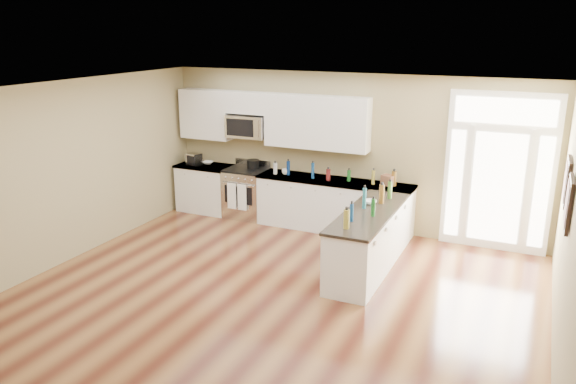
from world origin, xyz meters
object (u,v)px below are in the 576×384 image
at_px(toaster_oven, 194,159).
at_px(stockpot, 253,164).
at_px(peninsula_cabinet, 368,243).
at_px(kitchen_range, 246,193).

bearing_deg(toaster_oven, stockpot, 25.41).
relative_size(peninsula_cabinet, stockpot, 9.70).
bearing_deg(kitchen_range, stockpot, 51.55).
xyz_separation_m(peninsula_cabinet, toaster_oven, (-3.99, 1.37, 0.62)).
bearing_deg(kitchen_range, toaster_oven, -175.80).
height_order(peninsula_cabinet, kitchen_range, kitchen_range).
bearing_deg(kitchen_range, peninsula_cabinet, -26.76).
bearing_deg(stockpot, peninsula_cabinet, -29.43).
xyz_separation_m(kitchen_range, stockpot, (0.09, 0.12, 0.56)).
distance_m(peninsula_cabinet, kitchen_range, 3.22).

